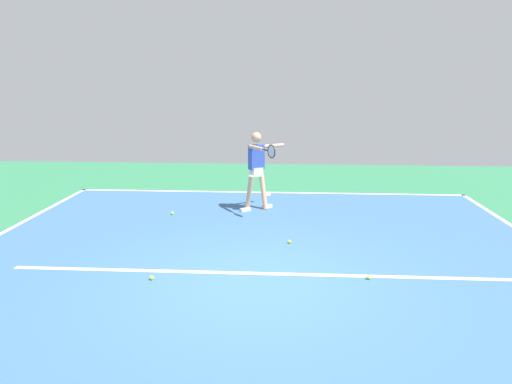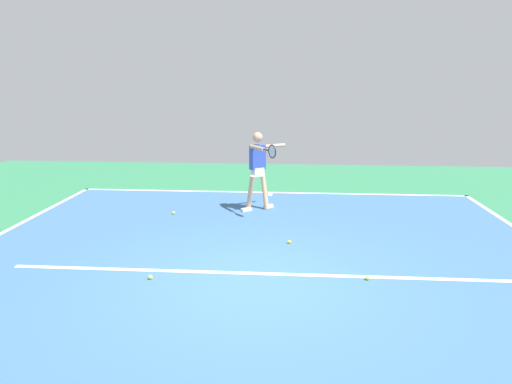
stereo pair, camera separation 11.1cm
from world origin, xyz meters
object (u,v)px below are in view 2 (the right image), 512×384
(tennis_ball_near_service_line, at_px, (289,242))
(tennis_ball_near_player, at_px, (173,213))
(tennis_ball_by_baseline, at_px, (150,277))
(tennis_player, at_px, (259,165))
(tennis_ball_far_corner, at_px, (367,278))

(tennis_ball_near_service_line, xyz_separation_m, tennis_ball_near_player, (2.61, -1.74, 0.00))
(tennis_ball_near_service_line, distance_m, tennis_ball_near_player, 3.14)
(tennis_ball_by_baseline, xyz_separation_m, tennis_ball_near_player, (0.53, -3.48, 0.00))
(tennis_player, bearing_deg, tennis_ball_near_service_line, 74.09)
(tennis_ball_far_corner, bearing_deg, tennis_player, -63.29)
(tennis_ball_near_player, bearing_deg, tennis_ball_far_corner, 139.29)
(tennis_ball_near_service_line, bearing_deg, tennis_ball_far_corner, 127.75)
(tennis_ball_by_baseline, bearing_deg, tennis_ball_near_player, -81.29)
(tennis_player, relative_size, tennis_ball_by_baseline, 27.49)
(tennis_player, xyz_separation_m, tennis_ball_far_corner, (-1.90, 3.78, -1.02))
(tennis_ball_near_service_line, relative_size, tennis_ball_by_baseline, 1.00)
(tennis_player, distance_m, tennis_ball_far_corner, 4.35)
(tennis_player, distance_m, tennis_ball_by_baseline, 4.34)
(tennis_ball_near_service_line, xyz_separation_m, tennis_ball_by_baseline, (2.08, 1.74, 0.00))
(tennis_player, relative_size, tennis_ball_far_corner, 27.49)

